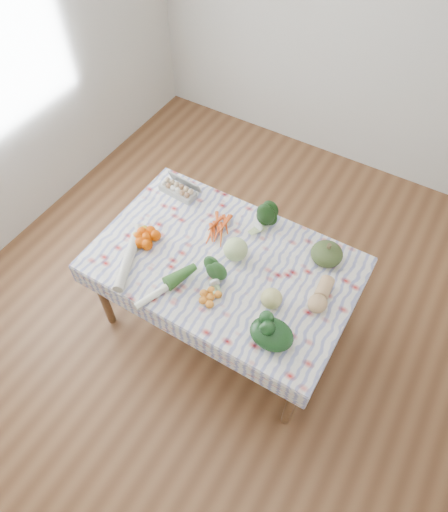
# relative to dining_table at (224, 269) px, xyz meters

# --- Properties ---
(ground) EXTENTS (4.50, 4.50, 0.00)m
(ground) POSITION_rel_dining_table_xyz_m (0.00, 0.00, -0.68)
(ground) COLOR brown
(ground) RESTS_ON ground
(wall_back) EXTENTS (4.00, 0.04, 2.80)m
(wall_back) POSITION_rel_dining_table_xyz_m (0.00, 2.25, 0.72)
(wall_back) COLOR silver
(wall_back) RESTS_ON ground
(dining_table) EXTENTS (1.60, 1.00, 0.75)m
(dining_table) POSITION_rel_dining_table_xyz_m (0.00, 0.00, 0.00)
(dining_table) COLOR brown
(dining_table) RESTS_ON ground
(tablecloth) EXTENTS (1.66, 1.06, 0.01)m
(tablecloth) POSITION_rel_dining_table_xyz_m (0.00, 0.00, 0.08)
(tablecloth) COLOR white
(tablecloth) RESTS_ON dining_table
(egg_carton) EXTENTS (0.28, 0.13, 0.07)m
(egg_carton) POSITION_rel_dining_table_xyz_m (-0.59, 0.35, 0.12)
(egg_carton) COLOR #A4A5A0
(egg_carton) RESTS_ON tablecloth
(carrot_bunch) EXTENTS (0.24, 0.22, 0.04)m
(carrot_bunch) POSITION_rel_dining_table_xyz_m (-0.16, 0.19, 0.10)
(carrot_bunch) COLOR #E25219
(carrot_bunch) RESTS_ON tablecloth
(kale_bunch) EXTENTS (0.21, 0.20, 0.15)m
(kale_bunch) POSITION_rel_dining_table_xyz_m (0.08, 0.39, 0.16)
(kale_bunch) COLOR black
(kale_bunch) RESTS_ON tablecloth
(kabocha_squash) EXTENTS (0.20, 0.20, 0.13)m
(kabocha_squash) POSITION_rel_dining_table_xyz_m (0.55, 0.34, 0.15)
(kabocha_squash) COLOR #3E5024
(kabocha_squash) RESTS_ON tablecloth
(cabbage) EXTENTS (0.19, 0.19, 0.16)m
(cabbage) POSITION_rel_dining_table_xyz_m (0.04, 0.07, 0.16)
(cabbage) COLOR #B6CE83
(cabbage) RESTS_ON tablecloth
(butternut_squash) EXTENTS (0.13, 0.26, 0.11)m
(butternut_squash) POSITION_rel_dining_table_xyz_m (0.64, 0.05, 0.14)
(butternut_squash) COLOR tan
(butternut_squash) RESTS_ON tablecloth
(orange_cluster) EXTENTS (0.23, 0.23, 0.08)m
(orange_cluster) POSITION_rel_dining_table_xyz_m (-0.52, -0.12, 0.12)
(orange_cluster) COLOR #DC4900
(orange_cluster) RESTS_ON tablecloth
(broccoli) EXTENTS (0.22, 0.22, 0.11)m
(broccoli) POSITION_rel_dining_table_xyz_m (0.01, -0.16, 0.14)
(broccoli) COLOR #214A1D
(broccoli) RESTS_ON tablecloth
(mandarin_cluster) EXTENTS (0.18, 0.18, 0.05)m
(mandarin_cluster) POSITION_rel_dining_table_xyz_m (0.08, -0.28, 0.11)
(mandarin_cluster) COLOR orange
(mandarin_cluster) RESTS_ON tablecloth
(grapefruit) EXTENTS (0.14, 0.14, 0.13)m
(grapefruit) POSITION_rel_dining_table_xyz_m (0.40, -0.13, 0.15)
(grapefruit) COLOR #CBC571
(grapefruit) RESTS_ON tablecloth
(spinach_bag) EXTENTS (0.26, 0.20, 0.11)m
(spinach_bag) POSITION_rel_dining_table_xyz_m (0.50, -0.33, 0.14)
(spinach_bag) COLOR black
(spinach_bag) RESTS_ON tablecloth
(daikon) EXTENTS (0.23, 0.45, 0.07)m
(daikon) POSITION_rel_dining_table_xyz_m (-0.51, -0.33, 0.12)
(daikon) COLOR beige
(daikon) RESTS_ON tablecloth
(leek) EXTENTS (0.19, 0.42, 0.05)m
(leek) POSITION_rel_dining_table_xyz_m (-0.19, -0.36, 0.11)
(leek) COLOR white
(leek) RESTS_ON tablecloth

